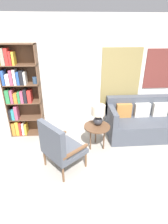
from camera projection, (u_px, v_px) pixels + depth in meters
ground_plane at (83, 190)px, 2.85m from camera, size 14.00×14.00×0.00m
wall_back at (80, 78)px, 4.10m from camera, size 6.40×0.08×2.70m
bookshelf at (19, 94)px, 3.97m from camera, size 0.79×0.30×2.13m
armchair at (58, 145)px, 3.06m from camera, size 0.89×0.90×0.99m
couch at (142, 122)px, 4.24m from camera, size 1.68×0.84×0.92m
side_table at (97, 128)px, 3.71m from camera, size 0.56×0.56×0.53m
table_lamp at (98, 113)px, 3.63m from camera, size 0.28×0.28×0.45m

